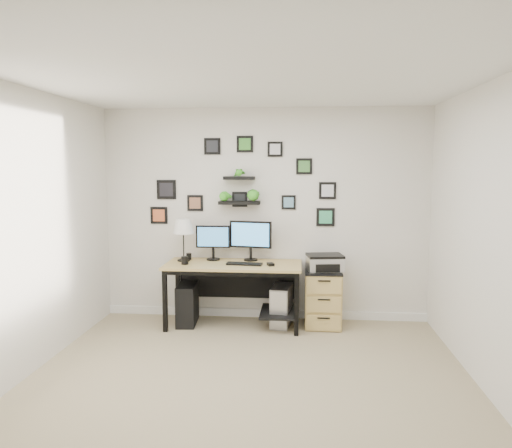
# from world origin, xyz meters

# --- Properties ---
(room) EXTENTS (4.00, 4.00, 4.00)m
(room) POSITION_xyz_m (0.00, 1.98, 0.05)
(room) COLOR tan
(room) RESTS_ON ground
(desk) EXTENTS (1.60, 0.70, 0.75)m
(desk) POSITION_xyz_m (-0.30, 1.67, 0.63)
(desk) COLOR tan
(desk) RESTS_ON ground
(monitor_left) EXTENTS (0.42, 0.17, 0.43)m
(monitor_left) POSITION_xyz_m (-0.61, 1.82, 1.00)
(monitor_left) COLOR black
(monitor_left) RESTS_ON desk
(monitor_right) EXTENTS (0.52, 0.20, 0.48)m
(monitor_right) POSITION_xyz_m (-0.16, 1.83, 1.04)
(monitor_right) COLOR black
(monitor_right) RESTS_ON desk
(keyboard) EXTENTS (0.43, 0.17, 0.02)m
(keyboard) POSITION_xyz_m (-0.20, 1.57, 0.76)
(keyboard) COLOR black
(keyboard) RESTS_ON desk
(mouse) EXTENTS (0.10, 0.12, 0.03)m
(mouse) POSITION_xyz_m (0.11, 1.55, 0.77)
(mouse) COLOR black
(mouse) RESTS_ON desk
(table_lamp) EXTENTS (0.25, 0.25, 0.51)m
(table_lamp) POSITION_xyz_m (-0.96, 1.75, 1.16)
(table_lamp) COLOR black
(table_lamp) RESTS_ON desk
(mug) EXTENTS (0.08, 0.08, 0.09)m
(mug) POSITION_xyz_m (-0.90, 1.53, 0.80)
(mug) COLOR black
(mug) RESTS_ON desk
(pen_cup) EXTENTS (0.06, 0.06, 0.08)m
(pen_cup) POSITION_xyz_m (-0.92, 1.82, 0.79)
(pen_cup) COLOR black
(pen_cup) RESTS_ON desk
(pc_tower_black) EXTENTS (0.25, 0.50, 0.48)m
(pc_tower_black) POSITION_xyz_m (-0.91, 1.65, 0.24)
(pc_tower_black) COLOR black
(pc_tower_black) RESTS_ON ground
(pc_tower_grey) EXTENTS (0.27, 0.50, 0.47)m
(pc_tower_grey) POSITION_xyz_m (0.23, 1.70, 0.24)
(pc_tower_grey) COLOR gray
(pc_tower_grey) RESTS_ON ground
(file_cabinet) EXTENTS (0.43, 0.53, 0.67)m
(file_cabinet) POSITION_xyz_m (0.72, 1.72, 0.34)
(file_cabinet) COLOR tan
(file_cabinet) RESTS_ON ground
(printer) EXTENTS (0.46, 0.39, 0.19)m
(printer) POSITION_xyz_m (0.74, 1.72, 0.77)
(printer) COLOR silver
(printer) RESTS_ON file_cabinet
(wall_decor) EXTENTS (2.31, 0.18, 1.09)m
(wall_decor) POSITION_xyz_m (-0.28, 1.93, 1.65)
(wall_decor) COLOR black
(wall_decor) RESTS_ON ground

